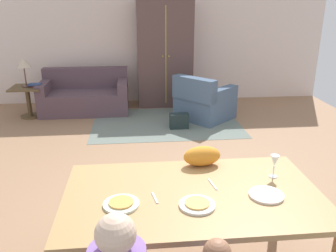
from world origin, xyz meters
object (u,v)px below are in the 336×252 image
Objects in this scene: book_lower at (37,85)px; book_upper at (35,84)px; wine_glass at (275,162)px; couch at (85,96)px; cat at (202,156)px; armchair at (203,102)px; plate_near_man at (121,204)px; table_lamp at (23,63)px; dining_table at (193,200)px; plate_near_woman at (266,195)px; plate_near_child at (197,205)px; side_table at (28,97)px; armoire at (165,54)px; handbag at (179,121)px.

book_lower is 1.00× the size of book_upper.
couch is (-2.04, 4.40, -0.59)m from wine_glass.
wine_glass is 0.58× the size of cat.
wine_glass reaches higher than armchair.
table_lamp reaches higher than plate_near_man.
armchair is 3.33m from table_lamp.
wine_glass is at bearing -92.73° from armchair.
dining_table is 5.87× the size of cat.
table_lamp is 2.45× the size of book_upper.
armchair reaches higher than plate_near_woman.
book_upper is at bearing 116.29° from plate_near_child.
table_lamp is (-1.01, -0.26, 0.70)m from couch.
plate_near_woman reaches higher than side_table.
plate_near_child and plate_near_woman have the same top height.
couch is at bearing 106.59° from dining_table.
armoire reaches higher than book_upper.
cat is 3.56m from armchair.
book_upper is 0.69× the size of handbag.
book_lower is at bearing 110.47° from plate_near_man.
side_table is (-1.01, -0.26, 0.07)m from couch.
cat is at bearing -93.71° from handbag.
couch is (-1.36, 4.76, -0.47)m from plate_near_child.
armchair is (0.34, 3.99, -0.45)m from plate_near_woman.
cat is 1.45× the size of book_lower.
plate_near_man is 1.14× the size of book_lower.
dining_table is 8.54× the size of book_upper.
side_table is at bearing 177.94° from book_upper.
plate_near_woman reaches higher than book_lower.
table_lamp is 2.99m from handbag.
table_lamp is 2.45× the size of book_lower.
wine_glass is 0.58× the size of handbag.
plate_near_child is at bearing -6.62° from plate_near_man.
book_upper is at bearing 160.77° from handbag.
plate_near_woman is 0.21× the size of armchair.
cat is 0.55× the size of side_table.
cat reaches higher than plate_near_child.
cat is 4.55m from book_upper.
plate_near_woman is 5.05m from armoire.
plate_near_woman is 5.21m from book_lower.
plate_near_child is (-0.00, -0.18, 0.07)m from dining_table.
plate_near_child is 0.64m from cat.
cat is at bearing -101.53° from armchair.
wine_glass is at bearing -84.14° from handbag.
book_lower is at bearing -164.17° from couch.
side_table is 1.07× the size of table_lamp.
plate_near_child is 3.68m from handbag.
plate_near_woman is 0.35m from wine_glass.
table_lamp reaches higher than dining_table.
couch is 3.08× the size of table_lamp.
couch is at bearing 100.23° from plate_near_man.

